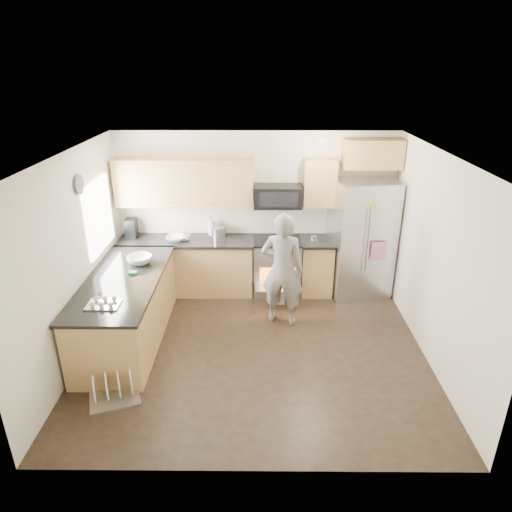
{
  "coord_description": "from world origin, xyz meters",
  "views": [
    {
      "loc": [
        0.06,
        -5.17,
        3.58
      ],
      "look_at": [
        0.02,
        0.5,
        1.15
      ],
      "focal_mm": 32.0,
      "sensor_mm": 36.0,
      "label": 1
    }
  ],
  "objects_px": {
    "refrigerator": "(361,238)",
    "dish_rack": "(114,392)",
    "stove_range": "(277,254)",
    "person": "(282,270)"
  },
  "relations": [
    {
      "from": "stove_range",
      "to": "dish_rack",
      "type": "height_order",
      "value": "stove_range"
    },
    {
      "from": "stove_range",
      "to": "person",
      "type": "bearing_deg",
      "value": -87.62
    },
    {
      "from": "stove_range",
      "to": "person",
      "type": "height_order",
      "value": "stove_range"
    },
    {
      "from": "refrigerator",
      "to": "person",
      "type": "height_order",
      "value": "refrigerator"
    },
    {
      "from": "refrigerator",
      "to": "dish_rack",
      "type": "relative_size",
      "value": 2.84
    },
    {
      "from": "stove_range",
      "to": "refrigerator",
      "type": "distance_m",
      "value": 1.37
    },
    {
      "from": "stove_range",
      "to": "person",
      "type": "xyz_separation_m",
      "value": [
        0.04,
        -0.98,
        0.17
      ]
    },
    {
      "from": "refrigerator",
      "to": "dish_rack",
      "type": "xyz_separation_m",
      "value": [
        -3.29,
        -2.7,
        -0.86
      ]
    },
    {
      "from": "person",
      "to": "dish_rack",
      "type": "relative_size",
      "value": 2.53
    },
    {
      "from": "dish_rack",
      "to": "stove_range",
      "type": "bearing_deg",
      "value": 54.11
    }
  ]
}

